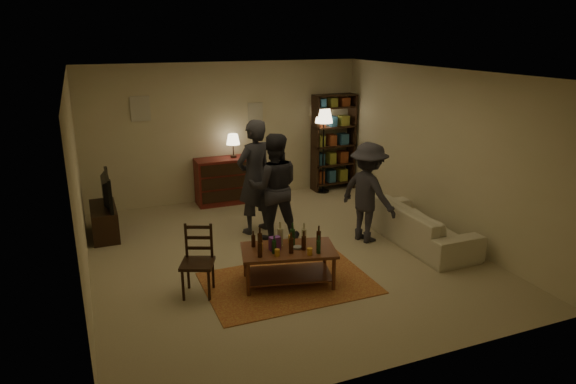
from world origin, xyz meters
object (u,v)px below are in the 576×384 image
dresser (222,180)px  floor_lamp (324,122)px  coffee_table (288,254)px  sofa (420,225)px  person_right (274,187)px  bookshelf (333,141)px  person_by_sofa (368,193)px  tv_stand (104,213)px  person_left (254,177)px  dining_chair (198,258)px

dresser → floor_lamp: (2.14, -0.06, 1.01)m
coffee_table → dresser: bearing=88.5°
sofa → person_right: size_ratio=1.20×
bookshelf → person_by_sofa: bookshelf is taller
tv_stand → person_left: size_ratio=0.56×
floor_lamp → person_by_sofa: 2.77m
dining_chair → sofa: dining_chair is taller
coffee_table → tv_stand: bearing=128.5°
dining_chair → tv_stand: 2.71m
tv_stand → person_left: (2.37, -0.75, 0.57)m
person_left → dining_chair: bearing=29.7°
floor_lamp → sofa: size_ratio=0.84×
coffee_table → bookshelf: 4.52m
person_by_sofa → bookshelf: bearing=-34.4°
coffee_table → dining_chair: dining_chair is taller
floor_lamp → dining_chair: bearing=-135.2°
coffee_table → dresser: size_ratio=1.00×
person_by_sofa → coffee_table: bearing=99.4°
bookshelf → person_left: bookshelf is taller
dresser → floor_lamp: 2.37m
coffee_table → person_left: bearing=84.0°
coffee_table → person_left: size_ratio=0.71×
tv_stand → person_left: 2.55m
dining_chair → person_by_sofa: bearing=37.0°
person_right → coffee_table: bearing=91.4°
person_right → dresser: bearing=-66.3°
bookshelf → sofa: bookshelf is taller
coffee_table → dining_chair: (-1.15, 0.20, 0.05)m
bookshelf → tv_stand: bearing=-168.2°
coffee_table → sofa: (2.49, 0.52, -0.13)m
dresser → person_right: size_ratio=0.78×
person_right → person_by_sofa: size_ratio=1.08×
person_by_sofa → dining_chair: bearing=85.5°
tv_stand → person_left: bearing=-17.6°
tv_stand → sofa: bearing=-25.3°
dining_chair → person_right: (1.54, 1.35, 0.38)m
coffee_table → bookshelf: bearing=55.6°
dining_chair → floor_lamp: floor_lamp is taller
tv_stand → floor_lamp: 4.61m
sofa → person_right: person_right is taller
dining_chair → dresser: 3.64m
coffee_table → tv_stand: size_ratio=1.28×
tv_stand → person_right: (2.55, -1.16, 0.49)m
person_left → person_by_sofa: size_ratio=1.18×
bookshelf → person_by_sofa: bearing=-105.8°
tv_stand → bookshelf: bookshelf is taller
dining_chair → floor_lamp: size_ratio=0.53×
dresser → sofa: size_ratio=0.65×
floor_lamp → person_by_sofa: floor_lamp is taller
dining_chair → bookshelf: bearing=66.4°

